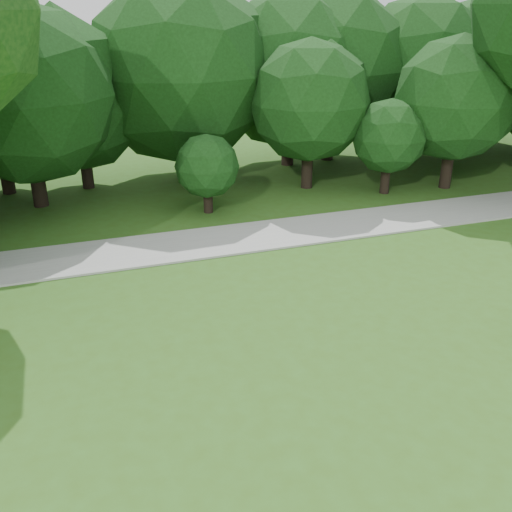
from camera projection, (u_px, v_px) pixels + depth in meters
ground at (461, 387)px, 10.24m from camera, size 100.00×100.00×0.00m
walkway at (293, 231)px, 17.16m from camera, size 60.00×2.20×0.06m
tree_line at (254, 81)px, 21.66m from camera, size 39.43×11.97×7.42m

